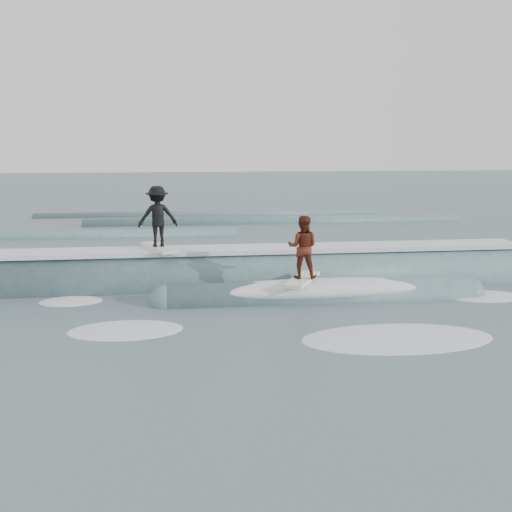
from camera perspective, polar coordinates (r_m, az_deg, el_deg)
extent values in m
plane|color=#3F535C|center=(15.23, 1.25, -6.05)|extent=(160.00, 160.00, 0.00)
cylinder|color=#3B5D64|center=(18.80, -0.37, -2.70)|extent=(20.52, 2.12, 2.12)
cylinder|color=#3B5D64|center=(17.01, 6.54, -4.28)|extent=(9.00, 1.12, 1.12)
sphere|color=#3B5D64|center=(16.57, -8.83, -4.75)|extent=(1.12, 1.12, 1.12)
sphere|color=#3B5D64|center=(18.56, 20.21, -3.59)|extent=(1.12, 1.12, 1.12)
cube|color=white|center=(18.56, -0.37, 0.68)|extent=(18.00, 1.30, 0.14)
ellipsoid|color=white|center=(16.93, 6.56, -3.30)|extent=(7.60, 1.30, 0.60)
cube|color=silver|center=(18.45, -9.70, 0.84)|extent=(1.31, 2.05, 0.10)
imported|color=black|center=(18.30, -9.81, 3.94)|extent=(1.32, 0.86, 1.91)
cube|color=white|center=(16.73, 4.63, -2.34)|extent=(1.43, 2.02, 0.10)
imported|color=#4D1A0E|center=(16.53, 4.69, 0.91)|extent=(1.05, 0.92, 1.83)
ellipsoid|color=white|center=(17.48, -18.03, -4.33)|extent=(1.81, 1.23, 0.10)
ellipsoid|color=white|center=(18.49, 21.96, -3.77)|extent=(2.11, 1.44, 0.10)
ellipsoid|color=white|center=(13.97, 13.93, -8.00)|extent=(4.38, 2.98, 0.10)
ellipsoid|color=white|center=(14.49, -12.92, -7.25)|extent=(3.27, 2.23, 0.10)
cylinder|color=#3B5D64|center=(29.98, -23.29, 1.60)|extent=(22.00, 0.70, 0.70)
cylinder|color=#3B5D64|center=(33.12, 2.19, 3.33)|extent=(22.00, 0.80, 0.80)
cylinder|color=#3B5D64|center=(36.70, -4.47, 4.07)|extent=(22.00, 0.60, 0.60)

